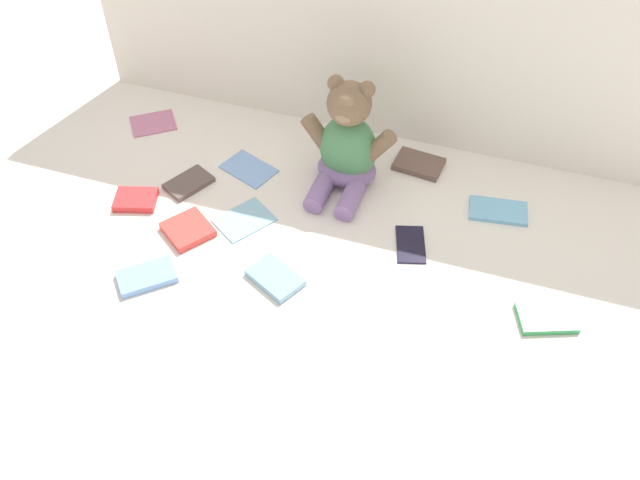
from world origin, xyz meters
TOP-DOWN VIEW (x-y plane):
  - ground_plane at (0.00, 0.00)m, footprint 3.20×3.20m
  - backdrop_drape at (0.00, 0.43)m, footprint 1.62×0.03m
  - teddy_bear at (-0.04, 0.21)m, footprint 0.24×0.21m
  - book_case_0 at (0.34, 0.21)m, footprint 0.15×0.10m
  - book_case_1 at (-0.24, -0.01)m, footprint 0.15×0.16m
  - book_case_2 at (-0.37, -0.24)m, footprint 0.14×0.14m
  - book_case_3 at (-0.51, -0.03)m, footprint 0.12×0.10m
  - book_case_4 at (0.48, -0.08)m, footprint 0.14×0.12m
  - book_case_5 at (-0.10, -0.16)m, footprint 0.14×0.12m
  - book_case_6 at (0.12, 0.32)m, footprint 0.13×0.10m
  - book_case_7 at (0.16, 0.04)m, footprint 0.10×0.13m
  - book_case_8 at (-0.29, 0.17)m, footprint 0.16×0.13m
  - book_case_9 at (-0.62, 0.26)m, footprint 0.15×0.15m
  - book_case_10 at (-0.35, -0.08)m, footprint 0.14×0.14m
  - book_case_11 at (-0.42, 0.07)m, footprint 0.12×0.13m

SIDE VIEW (x-z plane):
  - ground_plane at x=0.00m, z-range 0.00..0.00m
  - book_case_8 at x=-0.29m, z-range 0.00..0.01m
  - book_case_9 at x=-0.62m, z-range 0.00..0.01m
  - book_case_1 at x=-0.24m, z-range 0.00..0.01m
  - book_case_7 at x=0.16m, z-range 0.00..0.01m
  - book_case_0 at x=0.34m, z-range 0.00..0.01m
  - book_case_11 at x=-0.42m, z-range 0.00..0.01m
  - book_case_4 at x=0.48m, z-range 0.00..0.01m
  - book_case_6 at x=0.12m, z-range 0.00..0.02m
  - book_case_5 at x=-0.10m, z-range 0.00..0.02m
  - book_case_2 at x=-0.37m, z-range 0.00..0.02m
  - book_case_10 at x=-0.35m, z-range 0.00..0.02m
  - book_case_3 at x=-0.51m, z-range 0.00..0.02m
  - teddy_bear at x=-0.04m, z-range -0.04..0.25m
  - backdrop_drape at x=0.00m, z-range 0.00..0.64m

